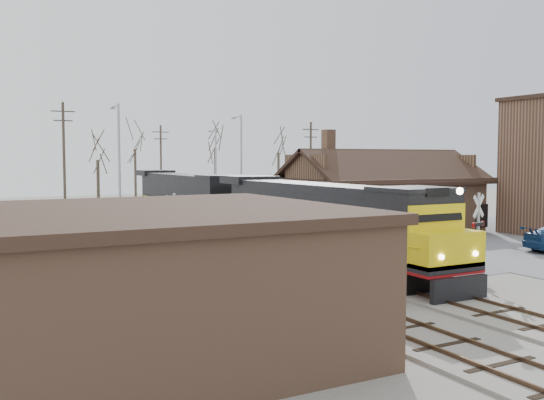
# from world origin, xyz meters

# --- Properties ---
(ground) EXTENTS (140.00, 140.00, 0.00)m
(ground) POSITION_xyz_m (0.00, 0.00, 0.00)
(ground) COLOR gray
(ground) RESTS_ON ground
(road) EXTENTS (60.00, 9.00, 0.03)m
(road) POSITION_xyz_m (0.00, 0.00, 0.01)
(road) COLOR slate
(road) RESTS_ON ground
(parking_lot) EXTENTS (22.00, 26.00, 0.03)m
(parking_lot) POSITION_xyz_m (18.00, 4.00, 0.02)
(parking_lot) COLOR slate
(parking_lot) RESTS_ON ground
(track_main) EXTENTS (3.40, 90.00, 0.24)m
(track_main) POSITION_xyz_m (0.00, 15.00, 0.07)
(track_main) COLOR gray
(track_main) RESTS_ON ground
(track_siding) EXTENTS (3.40, 90.00, 0.24)m
(track_siding) POSITION_xyz_m (-4.50, 15.00, 0.07)
(track_siding) COLOR gray
(track_siding) RESTS_ON ground
(depot) EXTENTS (15.20, 9.31, 7.90)m
(depot) POSITION_xyz_m (11.99, 12.00, 2.41)
(depot) COLOR #8A6147
(depot) RESTS_ON ground
(commercial_building) EXTENTS (12.40, 10.40, 4.30)m
(commercial_building) POSITION_xyz_m (-13.00, -8.00, 2.16)
(commercial_building) COLOR #8A6147
(commercial_building) RESTS_ON ground
(locomotive_lead) EXTENTS (3.06, 20.50, 4.55)m
(locomotive_lead) POSITION_xyz_m (0.00, 1.58, 2.39)
(locomotive_lead) COLOR black
(locomotive_lead) RESTS_ON ground
(locomotive_trailing) EXTENTS (3.06, 20.50, 4.31)m
(locomotive_trailing) POSITION_xyz_m (0.00, 22.35, 2.39)
(locomotive_trailing) COLOR black
(locomotive_trailing) RESTS_ON ground
(crossbuck_near) EXTENTS (1.15, 0.46, 4.15)m
(crossbuck_near) POSITION_xyz_m (3.81, -5.36, 1.94)
(crossbuck_near) COLOR #A5A8AD
(crossbuck_near) RESTS_ON ground
(crossbuck_far) EXTENTS (1.11, 0.33, 3.93)m
(crossbuck_far) POSITION_xyz_m (-7.42, 4.49, 1.85)
(crossbuck_far) COLOR #A5A8AD
(crossbuck_far) RESTS_ON ground
(streetlight_a) EXTENTS (0.25, 2.04, 9.40)m
(streetlight_a) POSITION_xyz_m (-7.43, 15.86, 5.24)
(streetlight_a) COLOR #A5A8AD
(streetlight_a) RESTS_ON ground
(streetlight_b) EXTENTS (0.25, 2.04, 9.63)m
(streetlight_b) POSITION_xyz_m (6.01, 25.01, 5.36)
(streetlight_b) COLOR #A5A8AD
(streetlight_b) RESTS_ON ground
(streetlight_c) EXTENTS (0.25, 2.04, 8.84)m
(streetlight_c) POSITION_xyz_m (7.89, 35.46, 4.95)
(streetlight_c) COLOR #A5A8AD
(streetlight_c) RESTS_ON ground
(utility_pole_a) EXTENTS (2.00, 0.24, 10.59)m
(utility_pole_a) POSITION_xyz_m (-8.70, 29.94, 5.52)
(utility_pole_a) COLOR #382D23
(utility_pole_a) RESTS_ON ground
(utility_pole_b) EXTENTS (2.00, 0.24, 9.56)m
(utility_pole_b) POSITION_xyz_m (4.35, 43.40, 5.00)
(utility_pole_b) COLOR #382D23
(utility_pole_b) RESTS_ON ground
(utility_pole_c) EXTENTS (2.00, 0.24, 9.57)m
(utility_pole_c) POSITION_xyz_m (16.65, 30.01, 5.01)
(utility_pole_c) COLOR #382D23
(utility_pole_c) RESTS_ON ground
(tree_b) EXTENTS (3.70, 3.70, 9.06)m
(tree_b) POSITION_xyz_m (-4.41, 36.46, 6.44)
(tree_b) COLOR #382D23
(tree_b) RESTS_ON ground
(tree_c) EXTENTS (4.55, 4.55, 11.16)m
(tree_c) POSITION_xyz_m (2.97, 49.45, 7.94)
(tree_c) COLOR #382D23
(tree_c) RESTS_ON ground
(tree_d) EXTENTS (4.55, 4.55, 11.14)m
(tree_d) POSITION_xyz_m (9.96, 40.34, 7.93)
(tree_d) COLOR #382D23
(tree_d) RESTS_ON ground
(tree_e) EXTENTS (4.25, 4.25, 10.42)m
(tree_e) POSITION_xyz_m (18.24, 40.10, 7.42)
(tree_e) COLOR #382D23
(tree_e) RESTS_ON ground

